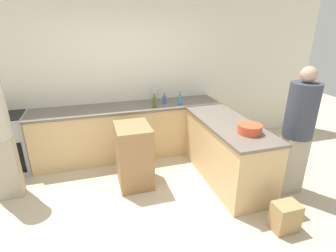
# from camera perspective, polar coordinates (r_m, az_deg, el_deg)

# --- Properties ---
(ground_plane) EXTENTS (14.00, 14.00, 0.00)m
(ground_plane) POSITION_cam_1_polar(r_m,az_deg,el_deg) (3.49, -3.29, -18.64)
(ground_plane) COLOR beige
(wall_back) EXTENTS (8.00, 0.06, 2.70)m
(wall_back) POSITION_cam_1_polar(r_m,az_deg,el_deg) (4.79, -9.60, 10.44)
(wall_back) COLOR silver
(wall_back) RESTS_ON ground_plane
(counter_back) EXTENTS (3.23, 0.68, 0.92)m
(counter_back) POSITION_cam_1_polar(r_m,az_deg,el_deg) (4.71, -8.35, -1.02)
(counter_back) COLOR #D6B27A
(counter_back) RESTS_ON ground_plane
(counter_peninsula) EXTENTS (0.69, 1.77, 0.92)m
(counter_peninsula) POSITION_cam_1_polar(r_m,az_deg,el_deg) (4.05, 12.56, -5.24)
(counter_peninsula) COLOR #D6B27A
(counter_peninsula) RESTS_ON ground_plane
(range_oven) EXTENTS (0.71, 0.60, 0.93)m
(range_oven) POSITION_cam_1_polar(r_m,az_deg,el_deg) (4.90, -31.91, -3.29)
(range_oven) COLOR #ADADB2
(range_oven) RESTS_ON ground_plane
(island_table) EXTENTS (0.48, 0.60, 0.92)m
(island_table) POSITION_cam_1_polar(r_m,az_deg,el_deg) (3.85, -7.43, -6.34)
(island_table) COLOR #997047
(island_table) RESTS_ON ground_plane
(mixing_bowl) EXTENTS (0.31, 0.31, 0.12)m
(mixing_bowl) POSITION_cam_1_polar(r_m,az_deg,el_deg) (3.54, 17.36, -0.59)
(mixing_bowl) COLOR #DB512D
(mixing_bowl) RESTS_ON counter_peninsula
(water_bottle_blue) EXTENTS (0.06, 0.06, 0.18)m
(water_bottle_blue) POSITION_cam_1_polar(r_m,az_deg,el_deg) (4.65, -0.81, 5.82)
(water_bottle_blue) COLOR #386BB7
(water_bottle_blue) RESTS_ON counter_back
(vinegar_bottle_clear) EXTENTS (0.08, 0.08, 0.30)m
(vinegar_bottle_clear) POSITION_cam_1_polar(r_m,az_deg,el_deg) (4.79, -2.86, 6.85)
(vinegar_bottle_clear) COLOR silver
(vinegar_bottle_clear) RESTS_ON counter_back
(dish_soap_bottle) EXTENTS (0.06, 0.06, 0.23)m
(dish_soap_bottle) POSITION_cam_1_polar(r_m,az_deg,el_deg) (4.57, 2.66, 5.77)
(dish_soap_bottle) COLOR #338CBF
(dish_soap_bottle) RESTS_ON counter_back
(olive_oil_bottle) EXTENTS (0.06, 0.06, 0.24)m
(olive_oil_bottle) POSITION_cam_1_polar(r_m,az_deg,el_deg) (4.43, -2.96, 5.28)
(olive_oil_bottle) COLOR #475B1E
(olive_oil_bottle) RESTS_ON counter_back
(person_at_peninsula) EXTENTS (0.38, 0.38, 1.77)m
(person_at_peninsula) POSITION_cam_1_polar(r_m,az_deg,el_deg) (3.84, 26.45, -0.57)
(person_at_peninsula) COLOR #ADA38E
(person_at_peninsula) RESTS_ON ground_plane
(paper_bag) EXTENTS (0.30, 0.22, 0.35)m
(paper_bag) POSITION_cam_1_polar(r_m,az_deg,el_deg) (3.46, 24.16, -17.59)
(paper_bag) COLOR #A88456
(paper_bag) RESTS_ON ground_plane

